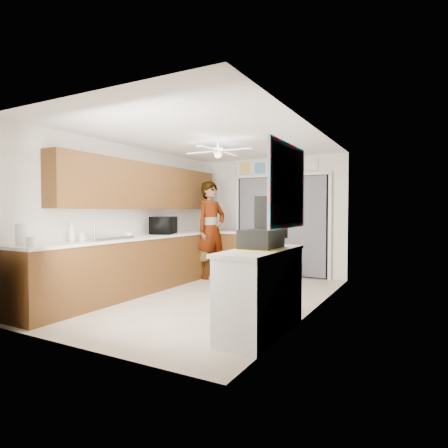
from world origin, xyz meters
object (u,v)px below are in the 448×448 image
at_px(cup, 129,235).
at_px(man, 211,230).
at_px(microwave, 164,225).
at_px(suitcase, 261,239).
at_px(soap_bottle, 72,232).
at_px(paper_towel_roll, 21,235).
at_px(cardboard_box, 235,316).
at_px(dog, 238,273).
at_px(navy_crate, 231,320).

bearing_deg(cup, man, 82.72).
relative_size(microwave, cup, 5.13).
bearing_deg(suitcase, soap_bottle, -172.07).
xyz_separation_m(microwave, paper_towel_roll, (-0.02, -2.76, -0.03)).
height_order(cup, cardboard_box, cup).
relative_size(cup, dog, 0.18).
height_order(paper_towel_roll, man, man).
distance_m(suitcase, man, 3.45).
bearing_deg(soap_bottle, navy_crate, 5.13).
bearing_deg(cup, cardboard_box, -14.53).
bearing_deg(soap_bottle, cup, 75.53).
bearing_deg(dog, cardboard_box, -60.04).
xyz_separation_m(microwave, cup, (0.17, -1.11, -0.12)).
distance_m(paper_towel_roll, navy_crate, 2.73).
xyz_separation_m(microwave, navy_crate, (2.34, -1.78, -0.99)).
relative_size(soap_bottle, paper_towel_roll, 1.03).
bearing_deg(dog, navy_crate, -61.17).
bearing_deg(dog, man, 151.56).
bearing_deg(soap_bottle, paper_towel_roll, -86.96).
xyz_separation_m(navy_crate, man, (-1.90, 2.77, 0.87)).
height_order(cardboard_box, man, man).
relative_size(soap_bottle, navy_crate, 0.76).
bearing_deg(microwave, cardboard_box, -148.32).
relative_size(cardboard_box, man, 0.22).
bearing_deg(microwave, navy_crate, -150.06).
distance_m(paper_towel_roll, man, 3.78).
xyz_separation_m(cup, dog, (1.16, 1.53, -0.73)).
height_order(suitcase, dog, suitcase).
height_order(cup, suitcase, suitcase).
relative_size(soap_bottle, cup, 2.45).
distance_m(microwave, soap_bottle, 2.00).
distance_m(cup, man, 2.11).
bearing_deg(soap_bottle, suitcase, 7.21).
bearing_deg(navy_crate, suitcase, 21.89).
bearing_deg(man, microwave, 173.22).
bearing_deg(cup, microwave, 98.62).
xyz_separation_m(soap_bottle, suitcase, (2.72, 0.34, -0.03)).
bearing_deg(suitcase, microwave, 148.84).
height_order(cup, dog, cup).
bearing_deg(suitcase, paper_towel_roll, -156.76).
xyz_separation_m(soap_bottle, man, (0.50, 2.98, -0.10)).
height_order(cup, paper_towel_roll, paper_towel_roll).
distance_m(suitcase, cardboard_box, 0.97).
height_order(suitcase, cardboard_box, suitcase).
distance_m(navy_crate, man, 3.47).
bearing_deg(cup, suitcase, -12.31).
bearing_deg(paper_towel_roll, cup, 83.50).
bearing_deg(dog, cup, -122.97).
bearing_deg(suitcase, cup, 168.41).
distance_m(soap_bottle, cup, 0.92).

